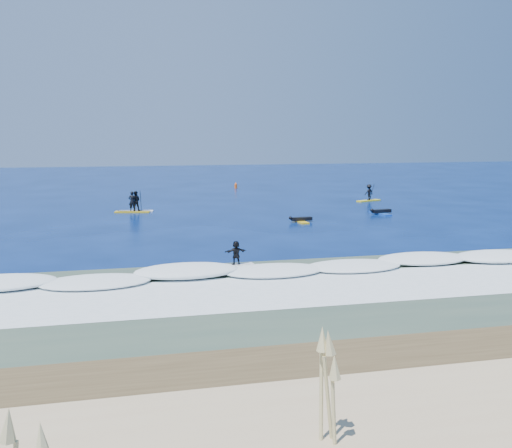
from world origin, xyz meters
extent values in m
plane|color=#031541|center=(0.00, 0.00, 0.00)|extent=(160.00, 160.00, 0.00)
cube|color=#44351F|center=(0.00, -21.50, 0.00)|extent=(90.00, 5.00, 0.08)
cube|color=#364A3A|center=(0.00, -14.00, 0.01)|extent=(90.00, 13.00, 0.01)
cube|color=white|center=(0.00, -10.00, 0.00)|extent=(40.00, 6.00, 0.30)
cube|color=silver|center=(0.00, -13.00, 0.00)|extent=(34.00, 5.00, 0.02)
cube|color=gold|center=(-9.14, 12.45, 0.05)|extent=(2.94, 1.31, 0.10)
imported|color=black|center=(-9.14, 12.45, 0.92)|extent=(0.67, 0.51, 1.64)
cylinder|color=black|center=(-8.72, 12.36, 0.86)|extent=(0.18, 0.65, 1.91)
cube|color=black|center=(-8.72, 12.36, -0.05)|extent=(0.11, 0.03, 0.29)
cube|color=white|center=(-8.87, 12.74, 0.05)|extent=(2.91, 1.11, 0.09)
imported|color=black|center=(-8.87, 12.74, 0.91)|extent=(0.87, 0.73, 1.63)
cylinder|color=black|center=(-8.44, 12.68, 0.85)|extent=(0.14, 0.65, 1.90)
cube|color=black|center=(-8.44, 12.68, -0.05)|extent=(0.11, 0.03, 0.28)
cube|color=yellow|center=(13.07, 15.47, 0.04)|extent=(2.70, 1.56, 0.09)
imported|color=black|center=(13.07, 15.47, 0.85)|extent=(1.12, 0.88, 1.52)
cylinder|color=black|center=(13.43, 15.61, 0.79)|extent=(0.25, 0.58, 1.77)
cube|color=black|center=(13.43, 15.61, -0.04)|extent=(0.11, 0.03, 0.26)
cube|color=yellow|center=(2.80, 4.48, 0.05)|extent=(0.71, 2.26, 0.11)
cube|color=black|center=(2.91, 4.48, 0.23)|extent=(1.56, 0.48, 0.26)
sphere|color=black|center=(2.04, 4.44, 0.34)|extent=(0.26, 0.26, 0.26)
cube|color=blue|center=(10.34, 7.05, 0.06)|extent=(0.99, 2.43, 0.11)
cube|color=black|center=(10.45, 7.06, 0.25)|extent=(1.68, 0.68, 0.27)
sphere|color=black|center=(9.54, 6.92, 0.36)|extent=(0.27, 0.27, 0.27)
cube|color=silver|center=(-4.56, -8.92, 0.20)|extent=(1.76, 0.68, 0.09)
imported|color=black|center=(-4.56, -8.92, 0.81)|extent=(1.10, 0.47, 1.15)
cylinder|color=#FA5C16|center=(2.99, 30.65, 0.26)|extent=(0.32, 0.32, 0.51)
cone|color=#FA5C16|center=(2.99, 30.65, 0.64)|extent=(0.23, 0.23, 0.25)
camera|label=1|loc=(-9.54, -35.07, 6.47)|focal=40.00mm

